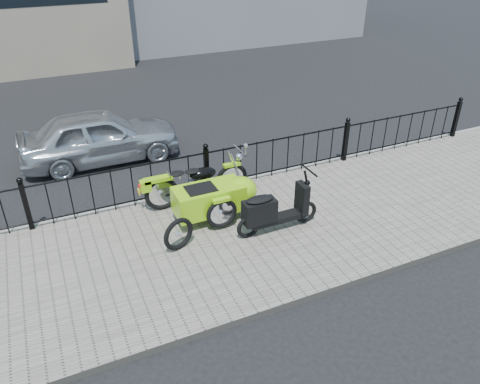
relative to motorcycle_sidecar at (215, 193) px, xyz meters
name	(u,v)px	position (x,y,z in m)	size (l,w,h in m)	color
ground	(232,226)	(0.20, -0.34, -0.59)	(120.00, 120.00, 0.00)	black
sidewalk	(243,237)	(0.20, -0.84, -0.53)	(30.00, 3.80, 0.12)	slate
curb	(205,189)	(0.20, 1.10, -0.53)	(30.00, 0.10, 0.12)	gray
iron_fence	(207,170)	(0.20, 0.96, -0.01)	(14.11, 0.11, 1.08)	black
motorcycle_sidecar	(215,193)	(0.00, 0.00, 0.00)	(2.28, 1.48, 0.98)	black
scooter	(273,211)	(0.74, -0.96, -0.04)	(1.65, 0.48, 1.12)	black
spare_tire	(178,234)	(-0.99, -0.77, -0.17)	(0.61, 0.61, 0.09)	black
sedan_car	(100,136)	(-1.52, 3.60, 0.04)	(1.50, 3.72, 1.27)	silver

